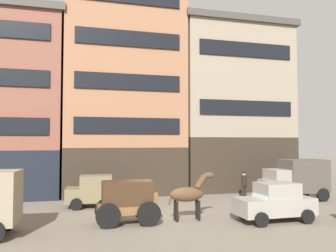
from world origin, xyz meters
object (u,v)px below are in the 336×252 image
(delivery_truck_near, at_px, (295,178))
(pedestrian_officer, at_px, (244,183))
(sedan_dark, at_px, (275,202))
(sedan_parked_curb, at_px, (98,191))
(draft_horse, at_px, (189,194))
(cargo_wagon, at_px, (128,199))

(delivery_truck_near, distance_m, pedestrian_officer, 3.31)
(sedan_dark, height_order, pedestrian_officer, sedan_dark)
(delivery_truck_near, xyz_separation_m, sedan_dark, (-4.68, -5.02, -0.51))
(delivery_truck_near, bearing_deg, pedestrian_officer, 151.32)
(sedan_parked_curb, bearing_deg, draft_horse, -49.19)
(cargo_wagon, height_order, sedan_parked_curb, cargo_wagon)
(cargo_wagon, bearing_deg, delivery_truck_near, 18.00)
(cargo_wagon, height_order, sedan_dark, cargo_wagon)
(delivery_truck_near, distance_m, sedan_parked_curb, 12.66)
(cargo_wagon, xyz_separation_m, draft_horse, (2.95, -0.00, 0.12))
(pedestrian_officer, bearing_deg, sedan_parked_curb, -176.25)
(sedan_parked_curb, bearing_deg, sedan_dark, -36.89)
(cargo_wagon, distance_m, draft_horse, 2.95)
(sedan_dark, bearing_deg, delivery_truck_near, 47.01)
(cargo_wagon, height_order, draft_horse, draft_horse)
(delivery_truck_near, relative_size, sedan_parked_curb, 1.15)
(delivery_truck_near, xyz_separation_m, sedan_parked_curb, (-12.62, 0.94, -0.51))
(delivery_truck_near, bearing_deg, sedan_dark, -132.99)
(cargo_wagon, relative_size, delivery_truck_near, 0.67)
(sedan_parked_curb, relative_size, pedestrian_officer, 2.12)
(draft_horse, distance_m, delivery_truck_near, 9.36)
(cargo_wagon, distance_m, sedan_dark, 6.97)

